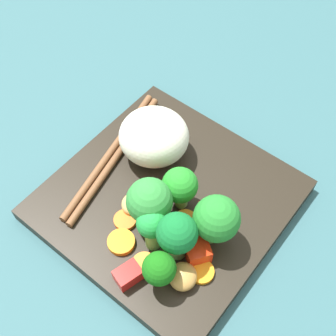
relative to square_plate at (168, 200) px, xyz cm
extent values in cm
cube|color=#305A61|center=(0.00, 0.00, -1.91)|extent=(110.00, 110.00, 2.00)
cube|color=black|center=(0.00, 0.00, 0.00)|extent=(25.60, 25.60, 1.82)
ellipsoid|color=white|center=(-3.71, -5.20, 4.02)|extent=(11.11, 11.21, 6.23)
cylinder|color=#7DBA60|center=(0.41, 1.70, 2.13)|extent=(2.37, 2.34, 2.68)
sphere|color=#248927|center=(0.18, 1.69, 4.85)|extent=(3.95, 3.95, 3.95)
cylinder|color=#6AA34F|center=(5.49, 2.53, 2.24)|extent=(2.54, 2.62, 2.84)
sphere|color=green|center=(5.28, 2.28, 4.70)|extent=(3.18, 3.18, 3.18)
cylinder|color=#63A642|center=(3.56, 0.57, 2.03)|extent=(2.17, 2.12, 2.35)
sphere|color=#308939|center=(3.64, 0.58, 5.12)|extent=(4.94, 4.94, 4.94)
cylinder|color=#65AC4C|center=(1.04, 6.89, 2.17)|extent=(2.63, 2.76, 2.75)
sphere|color=#25802D|center=(0.98, 7.18, 5.34)|extent=(4.87, 4.87, 4.87)
cylinder|color=#6D9E54|center=(4.63, 5.12, 2.43)|extent=(2.96, 2.97, 3.24)
sphere|color=#146C2E|center=(4.83, 5.22, 5.55)|extent=(4.20, 4.20, 4.20)
cylinder|color=#72A64E|center=(8.10, 6.11, 1.94)|extent=(1.51, 1.46, 2.16)
sphere|color=#166513|center=(8.34, 5.89, 4.30)|extent=(3.39, 3.39, 3.39)
cylinder|color=orange|center=(5.54, -1.51, 1.17)|extent=(2.58, 2.58, 0.51)
cylinder|color=orange|center=(1.31, 3.64, 1.21)|extent=(2.88, 2.88, 0.61)
cylinder|color=orange|center=(8.05, 3.56, 1.21)|extent=(2.71, 2.71, 0.60)
cylinder|color=orange|center=(4.89, 8.58, 1.16)|extent=(3.51, 3.51, 0.51)
cylinder|color=orange|center=(7.75, -0.04, 1.23)|extent=(4.07, 4.07, 0.64)
cube|color=red|center=(10.11, 3.24, 1.78)|extent=(3.06, 2.52, 1.75)
cube|color=red|center=(-0.64, 4.98, 1.58)|extent=(2.86, 2.88, 1.35)
cube|color=red|center=(1.63, -0.70, 1.85)|extent=(3.06, 3.10, 1.87)
cube|color=red|center=(3.52, 6.84, 1.98)|extent=(3.70, 3.84, 2.15)
ellipsoid|color=#BC8943|center=(6.73, 7.60, 1.87)|extent=(4.06, 3.98, 1.92)
ellipsoid|color=tan|center=(3.58, -1.98, 1.73)|extent=(3.43, 3.21, 1.65)
cylinder|color=brown|center=(0.42, -9.13, 1.33)|extent=(20.18, 5.60, 0.84)
cylinder|color=brown|center=(0.18, -8.12, 1.33)|extent=(20.18, 5.60, 0.84)
camera|label=1|loc=(20.40, 17.05, 44.92)|focal=47.85mm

